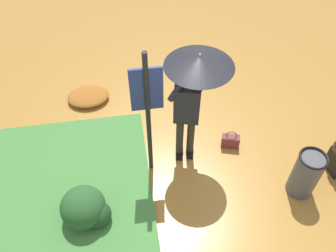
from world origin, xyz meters
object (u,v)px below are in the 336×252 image
at_px(info_sign_post, 147,104).
at_px(handbag, 230,141).
at_px(person_with_umbrella, 194,83).
at_px(trash_bin, 306,174).

relative_size(info_sign_post, handbag, 6.22).
bearing_deg(person_with_umbrella, trash_bin, -32.50).
distance_m(handbag, trash_bin, 1.34).
distance_m(person_with_umbrella, handbag, 1.60).
height_order(person_with_umbrella, trash_bin, person_with_umbrella).
bearing_deg(handbag, trash_bin, -50.90).
bearing_deg(person_with_umbrella, handbag, 2.04).
distance_m(info_sign_post, handbag, 1.94).
relative_size(handbag, trash_bin, 0.44).
relative_size(info_sign_post, trash_bin, 2.76).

